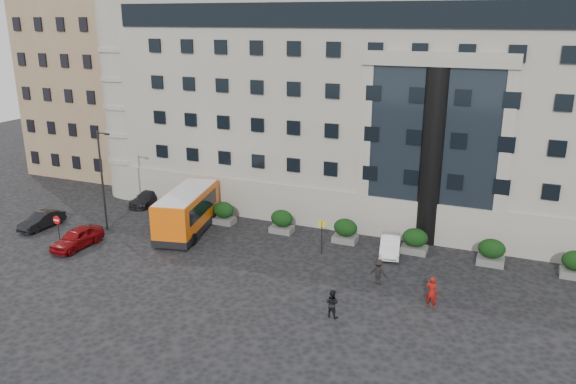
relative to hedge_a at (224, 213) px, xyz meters
name	(u,v)px	position (x,y,z in m)	size (l,w,h in m)	color
ground	(220,269)	(4.00, -7.80, -0.93)	(120.00, 120.00, 0.00)	black
civic_building	(389,98)	(10.00, 14.20, 8.07)	(44.00, 24.00, 18.00)	gray
entrance_column	(432,158)	(16.00, 2.50, 5.57)	(1.80, 1.80, 13.00)	black
apartment_near	(115,77)	(-20.00, 12.20, 9.07)	(14.00, 14.00, 20.00)	#89694F
apartment_far	(182,57)	(-23.00, 30.20, 10.07)	(13.00, 13.00, 22.00)	#7C6148
hedge_a	(224,213)	(0.00, 0.00, 0.00)	(1.80, 1.26, 1.84)	#535350
hedge_b	(282,221)	(5.20, 0.00, 0.00)	(1.80, 1.26, 1.84)	#535350
hedge_c	(345,230)	(10.40, 0.00, 0.00)	(1.80, 1.26, 1.84)	#535350
hedge_d	(415,241)	(15.60, 0.00, 0.00)	(1.80, 1.26, 1.84)	#535350
hedge_e	(491,252)	(20.80, 0.00, 0.00)	(1.80, 1.26, 1.84)	#535350
hedge_f	(576,264)	(26.00, 0.00, 0.00)	(1.80, 1.26, 1.84)	#535350
street_lamp	(103,177)	(-7.94, -4.80, 3.44)	(1.16, 0.18, 8.00)	#262628
bus_stop_sign	(322,231)	(9.50, -2.80, 0.80)	(0.50, 0.08, 2.52)	#262628
no_entry_sign	(57,224)	(-9.00, -8.84, 0.72)	(0.64, 0.16, 2.32)	#262628
minibus	(187,210)	(-1.69, -2.75, 0.89)	(4.33, 8.31, 3.30)	#EB5D0B
red_truck	(161,178)	(-9.76, 5.16, 0.55)	(3.11, 5.65, 2.90)	#980B0C
parked_car_a	(77,238)	(-7.50, -8.61, -0.20)	(1.72, 4.29, 1.46)	maroon
parked_car_b	(42,220)	(-13.00, -6.58, -0.29)	(1.36, 3.90, 1.28)	black
parked_car_c	(148,198)	(-8.73, 1.72, -0.30)	(1.76, 4.33, 1.26)	black
parked_car_d	(151,185)	(-11.02, 5.20, -0.30)	(2.08, 4.51, 1.25)	black
white_taxi	(390,245)	(14.00, -0.80, -0.28)	(1.37, 3.92, 1.29)	white
pedestrian_a	(432,292)	(18.00, -7.69, 0.06)	(0.72, 0.47, 1.97)	maroon
pedestrian_b	(332,303)	(12.99, -10.91, -0.10)	(0.81, 0.63, 1.66)	black
pedestrian_c	(378,272)	(14.40, -5.86, -0.10)	(1.07, 0.61, 1.66)	black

